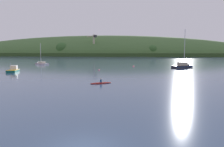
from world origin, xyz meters
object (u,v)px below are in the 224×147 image
(sailboat_far_left, at_px, (184,67))
(canoe_with_paddler, at_px, (101,83))
(sailboat_near_mooring, at_px, (41,64))
(mooring_buoy_far_upstream, at_px, (134,67))
(fishing_boat_moored, at_px, (14,71))
(mooring_buoy_foreground, at_px, (99,70))
(dockside_crane, at_px, (94,46))

(sailboat_far_left, distance_m, canoe_with_paddler, 42.23)
(sailboat_near_mooring, height_order, mooring_buoy_far_upstream, sailboat_near_mooring)
(sailboat_far_left, distance_m, fishing_boat_moored, 51.43)
(mooring_buoy_far_upstream, bearing_deg, mooring_buoy_foreground, -124.64)
(sailboat_far_left, bearing_deg, mooring_buoy_far_upstream, 131.21)
(dockside_crane, xyz_separation_m, sailboat_near_mooring, (-2.14, -133.78, -10.25))
(sailboat_near_mooring, xyz_separation_m, mooring_buoy_foreground, (27.52, -25.62, -0.14))
(sailboat_near_mooring, distance_m, mooring_buoy_far_upstream, 39.37)
(mooring_buoy_far_upstream, bearing_deg, fishing_boat_moored, -146.77)
(sailboat_far_left, distance_m, mooring_buoy_far_upstream, 16.94)
(sailboat_far_left, relative_size, mooring_buoy_foreground, 20.39)
(sailboat_far_left, xyz_separation_m, canoe_with_paddler, (-23.14, -35.33, -0.28))
(sailboat_near_mooring, height_order, canoe_with_paddler, sailboat_near_mooring)
(fishing_boat_moored, bearing_deg, canoe_with_paddler, -139.79)
(sailboat_near_mooring, relative_size, mooring_buoy_far_upstream, 12.56)
(fishing_boat_moored, xyz_separation_m, mooring_buoy_far_upstream, (32.55, 21.33, -0.36))
(sailboat_far_left, xyz_separation_m, mooring_buoy_far_upstream, (-16.20, 4.94, -0.38))
(dockside_crane, xyz_separation_m, fishing_boat_moored, (3.23, -165.67, -10.03))
(fishing_boat_moored, height_order, mooring_buoy_far_upstream, fishing_boat_moored)
(sailboat_near_mooring, height_order, mooring_buoy_foreground, sailboat_near_mooring)
(sailboat_near_mooring, bearing_deg, sailboat_far_left, -167.07)
(dockside_crane, distance_m, sailboat_far_left, 158.39)
(dockside_crane, distance_m, mooring_buoy_foreground, 161.74)
(dockside_crane, bearing_deg, fishing_boat_moored, 128.30)
(mooring_buoy_foreground, bearing_deg, fishing_boat_moored, -164.19)
(dockside_crane, xyz_separation_m, mooring_buoy_foreground, (25.38, -159.40, -10.40))
(sailboat_near_mooring, relative_size, sailboat_far_left, 0.72)
(dockside_crane, height_order, fishing_boat_moored, dockside_crane)
(sailboat_near_mooring, bearing_deg, fishing_boat_moored, 128.48)
(mooring_buoy_foreground, bearing_deg, sailboat_near_mooring, 137.05)
(canoe_with_paddler, xyz_separation_m, mooring_buoy_far_upstream, (6.94, 40.27, -0.10))
(dockside_crane, xyz_separation_m, mooring_buoy_far_upstream, (35.78, -144.34, -10.40))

